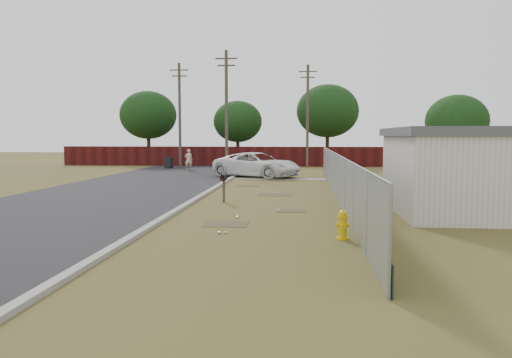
# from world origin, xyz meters

# --- Properties ---
(ground) EXTENTS (120.00, 120.00, 0.00)m
(ground) POSITION_xyz_m (0.00, 0.00, 0.00)
(ground) COLOR brown
(ground) RESTS_ON ground
(street) EXTENTS (15.10, 60.00, 0.12)m
(street) POSITION_xyz_m (-6.76, 8.05, 0.02)
(street) COLOR black
(street) RESTS_ON ground
(chainlink_fence) EXTENTS (0.10, 27.06, 2.02)m
(chainlink_fence) POSITION_xyz_m (3.12, 1.03, 0.80)
(chainlink_fence) COLOR gray
(chainlink_fence) RESTS_ON ground
(privacy_fence) EXTENTS (30.00, 0.12, 1.80)m
(privacy_fence) POSITION_xyz_m (-6.00, 25.00, 0.90)
(privacy_fence) COLOR #440E10
(privacy_fence) RESTS_ON ground
(utility_poles) EXTENTS (12.60, 8.24, 9.00)m
(utility_poles) POSITION_xyz_m (-3.67, 20.67, 4.69)
(utility_poles) COLOR brown
(utility_poles) RESTS_ON ground
(houses) EXTENTS (9.30, 17.24, 3.10)m
(houses) POSITION_xyz_m (9.70, 3.13, 1.56)
(houses) COLOR silver
(houses) RESTS_ON ground
(horizon_trees) EXTENTS (33.32, 31.94, 7.78)m
(horizon_trees) POSITION_xyz_m (0.84, 23.56, 4.63)
(horizon_trees) COLOR #312216
(horizon_trees) RESTS_ON ground
(fire_hydrant) EXTENTS (0.39, 0.39, 0.84)m
(fire_hydrant) POSITION_xyz_m (2.70, -6.99, 0.39)
(fire_hydrant) COLOR #E1B40B
(fire_hydrant) RESTS_ON ground
(mailbox) EXTENTS (0.23, 0.52, 1.20)m
(mailbox) POSITION_xyz_m (-1.69, 0.15, 0.95)
(mailbox) COLOR brown
(mailbox) RESTS_ON ground
(pickup_truck) EXTENTS (6.65, 5.34, 1.68)m
(pickup_truck) POSITION_xyz_m (-1.46, 13.00, 0.84)
(pickup_truck) COLOR white
(pickup_truck) RESTS_ON ground
(pedestrian) EXTENTS (0.69, 0.52, 1.71)m
(pedestrian) POSITION_xyz_m (-7.61, 19.19, 0.85)
(pedestrian) COLOR beige
(pedestrian) RESTS_ON ground
(trash_bin) EXTENTS (0.69, 0.75, 0.96)m
(trash_bin) POSITION_xyz_m (-9.85, 21.36, 0.49)
(trash_bin) COLOR black
(trash_bin) RESTS_ON ground
(scattered_litter) EXTENTS (1.59, 10.12, 0.07)m
(scattered_litter) POSITION_xyz_m (-0.18, -3.13, 0.04)
(scattered_litter) COLOR beige
(scattered_litter) RESTS_ON ground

